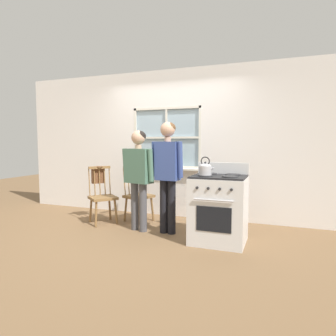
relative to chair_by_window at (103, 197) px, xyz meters
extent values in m
plane|color=brown|center=(0.96, -0.48, -0.44)|extent=(16.00, 16.00, 0.00)
cube|color=white|center=(-1.04, 0.92, 0.91)|extent=(2.40, 0.06, 2.70)
cube|color=white|center=(2.82, 0.92, 0.91)|extent=(2.68, 0.06, 2.70)
cube|color=white|center=(0.82, 0.92, 0.01)|extent=(1.32, 0.06, 0.90)
cube|color=white|center=(0.82, 0.92, 1.92)|extent=(1.32, 0.06, 0.67)
cube|color=silver|center=(0.82, 0.84, 0.45)|extent=(1.38, 0.10, 0.03)
cube|color=#9EB7C6|center=(0.82, 0.93, 1.02)|extent=(1.26, 0.01, 1.06)
cube|color=silver|center=(0.82, 0.90, 1.02)|extent=(0.04, 0.02, 1.12)
cube|color=silver|center=(0.82, 0.90, 1.02)|extent=(1.32, 0.02, 0.04)
cube|color=silver|center=(0.18, 0.90, 1.02)|extent=(0.04, 0.03, 1.12)
cube|color=silver|center=(1.46, 0.90, 1.02)|extent=(0.04, 0.03, 1.12)
cube|color=silver|center=(0.82, 0.90, 1.56)|extent=(1.32, 0.03, 0.04)
cube|color=silver|center=(0.82, 0.90, 0.48)|extent=(1.32, 0.03, 0.04)
cube|color=olive|center=(0.02, -0.01, 0.00)|extent=(0.58, 0.58, 0.04)
cylinder|color=olive|center=(0.03, -0.25, -0.23)|extent=(0.05, 0.09, 0.42)
cylinder|color=olive|center=(0.25, 0.01, -0.23)|extent=(0.09, 0.05, 0.42)
cylinder|color=olive|center=(-0.21, -0.04, -0.23)|extent=(0.09, 0.05, 0.42)
cylinder|color=olive|center=(0.00, 0.22, -0.23)|extent=(0.05, 0.09, 0.42)
cylinder|color=olive|center=(-0.23, -0.04, 0.24)|extent=(0.06, 0.06, 0.49)
cylinder|color=olive|center=(-0.17, 0.02, 0.24)|extent=(0.06, 0.06, 0.49)
cylinder|color=olive|center=(-0.11, 0.09, 0.24)|extent=(0.06, 0.06, 0.49)
cylinder|color=olive|center=(-0.06, 0.16, 0.24)|extent=(0.06, 0.06, 0.49)
cylinder|color=olive|center=(0.00, 0.23, 0.24)|extent=(0.06, 0.06, 0.49)
cube|color=olive|center=(-0.11, 0.09, 0.50)|extent=(0.27, 0.32, 0.04)
cube|color=olive|center=(0.52, 0.33, 0.00)|extent=(0.52, 0.54, 0.04)
cylinder|color=olive|center=(0.61, 0.12, -0.23)|extent=(0.06, 0.08, 0.42)
cylinder|color=olive|center=(0.73, 0.44, -0.23)|extent=(0.08, 0.06, 0.42)
cylinder|color=olive|center=(0.31, 0.23, -0.23)|extent=(0.08, 0.06, 0.42)
cylinder|color=olive|center=(0.43, 0.55, -0.23)|extent=(0.06, 0.08, 0.42)
cylinder|color=olive|center=(0.30, 0.23, 0.24)|extent=(0.07, 0.04, 0.49)
cylinder|color=olive|center=(0.33, 0.31, 0.24)|extent=(0.07, 0.04, 0.49)
cylinder|color=olive|center=(0.36, 0.40, 0.24)|extent=(0.07, 0.04, 0.49)
cylinder|color=olive|center=(0.40, 0.48, 0.24)|extent=(0.07, 0.04, 0.49)
cylinder|color=olive|center=(0.43, 0.56, 0.24)|extent=(0.07, 0.04, 0.49)
cube|color=olive|center=(0.36, 0.40, 0.50)|extent=(0.17, 0.37, 0.04)
cylinder|color=#4C4C51|center=(0.69, -0.15, -0.07)|extent=(0.12, 0.12, 0.75)
cylinder|color=#4C4C51|center=(0.85, -0.20, -0.07)|extent=(0.12, 0.12, 0.75)
cube|color=#4C7560|center=(0.77, -0.17, 0.57)|extent=(0.48, 0.32, 0.53)
cylinder|color=#4C7560|center=(0.52, -0.13, 0.59)|extent=(0.10, 0.13, 0.49)
cylinder|color=#4C7560|center=(1.02, -0.26, 0.59)|extent=(0.10, 0.13, 0.49)
cylinder|color=tan|center=(0.77, -0.17, 0.87)|extent=(0.10, 0.10, 0.06)
sphere|color=tan|center=(0.77, -0.17, 1.01)|extent=(0.21, 0.21, 0.21)
ellipsoid|color=black|center=(0.78, -0.16, 1.03)|extent=(0.22, 0.22, 0.18)
cylinder|color=black|center=(1.18, -0.15, -0.03)|extent=(0.12, 0.12, 0.81)
cylinder|color=black|center=(1.31, -0.16, -0.03)|extent=(0.12, 0.12, 0.81)
cube|color=#384C8E|center=(1.25, -0.15, 0.66)|extent=(0.36, 0.24, 0.57)
cylinder|color=#384C8E|center=(1.04, -0.16, 0.68)|extent=(0.09, 0.12, 0.53)
cylinder|color=#384C8E|center=(1.45, -0.19, 0.68)|extent=(0.09, 0.12, 0.53)
cylinder|color=tan|center=(1.25, -0.15, 0.98)|extent=(0.10, 0.10, 0.07)
sphere|color=tan|center=(1.25, -0.15, 1.12)|extent=(0.22, 0.22, 0.22)
ellipsoid|color=brown|center=(1.25, -0.14, 1.14)|extent=(0.22, 0.22, 0.18)
cube|color=silver|center=(2.04, -0.28, 0.01)|extent=(0.73, 0.64, 0.90)
cube|color=black|center=(2.04, -0.28, 0.47)|extent=(0.71, 0.61, 0.02)
cylinder|color=#2D2D30|center=(1.88, -0.41, 0.49)|extent=(0.20, 0.20, 0.02)
cylinder|color=#2D2D30|center=(2.21, -0.41, 0.49)|extent=(0.20, 0.20, 0.02)
cylinder|color=#2D2D30|center=(1.88, -0.16, 0.49)|extent=(0.20, 0.20, 0.02)
cylinder|color=#2D2D30|center=(2.21, -0.16, 0.49)|extent=(0.20, 0.20, 0.02)
cube|color=silver|center=(2.04, 0.01, 0.56)|extent=(0.73, 0.06, 0.16)
cube|color=black|center=(2.04, -0.61, -0.04)|extent=(0.45, 0.01, 0.32)
cylinder|color=silver|center=(2.04, -0.63, 0.21)|extent=(0.51, 0.02, 0.02)
cylinder|color=#232326|center=(1.83, -0.62, 0.35)|extent=(0.04, 0.02, 0.04)
cylinder|color=#232326|center=(1.97, -0.62, 0.35)|extent=(0.04, 0.02, 0.04)
cylinder|color=#232326|center=(2.12, -0.62, 0.35)|extent=(0.04, 0.02, 0.04)
cylinder|color=#232326|center=(2.26, -0.62, 0.35)|extent=(0.04, 0.02, 0.04)
cylinder|color=#B7B7BC|center=(1.88, -0.41, 0.56)|extent=(0.17, 0.17, 0.12)
ellipsoid|color=#B7B7BC|center=(1.88, -0.41, 0.62)|extent=(0.16, 0.16, 0.07)
sphere|color=black|center=(1.88, -0.41, 0.66)|extent=(0.03, 0.03, 0.03)
cylinder|color=#B7B7BC|center=(1.96, -0.41, 0.58)|extent=(0.08, 0.03, 0.07)
torus|color=black|center=(1.88, -0.41, 0.68)|extent=(0.12, 0.01, 0.12)
cylinder|color=beige|center=(1.05, 0.83, 0.50)|extent=(0.13, 0.13, 0.08)
cylinder|color=#33261C|center=(1.05, 0.83, 0.53)|extent=(0.12, 0.12, 0.01)
cone|color=#2D7038|center=(1.07, 0.84, 0.66)|extent=(0.07, 0.05, 0.24)
cone|color=#2D7038|center=(1.05, 0.85, 0.59)|extent=(0.04, 0.06, 0.11)
cone|color=#2D7038|center=(1.04, 0.84, 0.65)|extent=(0.09, 0.08, 0.22)
cone|color=#2D7038|center=(1.03, 0.83, 0.64)|extent=(0.06, 0.05, 0.20)
cone|color=#2D7038|center=(1.05, 0.81, 0.60)|extent=(0.04, 0.06, 0.12)
cone|color=#2D7038|center=(1.07, 0.82, 0.66)|extent=(0.10, 0.08, 0.25)
cube|color=brown|center=(-0.18, 0.15, 0.35)|extent=(0.21, 0.23, 0.26)
torus|color=brown|center=(-0.12, 0.10, 0.52)|extent=(0.17, 0.17, 0.01)
camera|label=1|loc=(2.83, -4.30, 0.93)|focal=32.00mm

